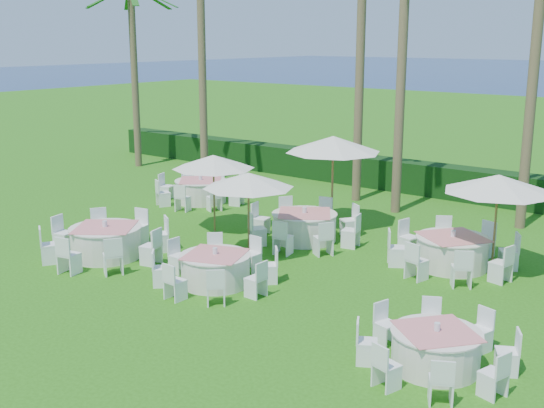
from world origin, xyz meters
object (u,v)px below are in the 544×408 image
at_px(banquet_table_c, 436,349).
at_px(banquet_table_f, 452,251).
at_px(umbrella_a, 213,162).
at_px(umbrella_d, 498,184).
at_px(banquet_table_a, 106,241).
at_px(umbrella_b, 248,180).
at_px(umbrella_c, 333,144).
at_px(banquet_table_b, 215,268).
at_px(banquet_table_d, 201,190).
at_px(banquet_table_e, 304,226).

distance_m(banquet_table_c, banquet_table_f, 5.91).
height_order(banquet_table_f, umbrella_a, umbrella_a).
bearing_deg(umbrella_d, banquet_table_a, -149.26).
relative_size(banquet_table_c, umbrella_b, 1.16).
relative_size(banquet_table_a, umbrella_c, 1.15).
distance_m(banquet_table_c, umbrella_b, 7.64).
xyz_separation_m(banquet_table_f, umbrella_d, (0.99, 0.26, 1.90)).
relative_size(banquet_table_b, banquet_table_c, 1.06).
bearing_deg(banquet_table_a, banquet_table_b, 4.05).
xyz_separation_m(umbrella_a, umbrella_b, (2.53, -1.37, -0.03)).
height_order(banquet_table_c, umbrella_b, umbrella_b).
relative_size(banquet_table_b, banquet_table_f, 0.91).
distance_m(banquet_table_b, umbrella_c, 6.53).
height_order(banquet_table_d, umbrella_d, umbrella_d).
bearing_deg(umbrella_b, umbrella_a, 151.58).
bearing_deg(umbrella_b, banquet_table_f, 29.01).
relative_size(banquet_table_f, umbrella_b, 1.35).
height_order(banquet_table_a, banquet_table_e, banquet_table_a).
distance_m(banquet_table_d, banquet_table_e, 6.07).
height_order(umbrella_a, umbrella_c, umbrella_c).
xyz_separation_m(banquet_table_c, umbrella_a, (-9.37, 4.27, 1.82)).
distance_m(banquet_table_a, umbrella_d, 10.51).
distance_m(banquet_table_f, umbrella_c, 5.31).
bearing_deg(banquet_table_f, banquet_table_b, -130.59).
relative_size(banquet_table_f, umbrella_a, 1.33).
relative_size(banquet_table_a, umbrella_a, 1.36).
height_order(banquet_table_e, banquet_table_f, banquet_table_e).
height_order(banquet_table_b, banquet_table_e, banquet_table_e).
height_order(banquet_table_a, banquet_table_d, banquet_table_a).
bearing_deg(banquet_table_b, umbrella_d, 44.74).
distance_m(banquet_table_b, banquet_table_e, 4.39).
distance_m(banquet_table_e, umbrella_a, 3.43).
height_order(banquet_table_d, umbrella_c, umbrella_c).
height_order(umbrella_c, umbrella_d, umbrella_c).
height_order(banquet_table_a, umbrella_b, umbrella_b).
relative_size(banquet_table_a, banquet_table_c, 1.20).
xyz_separation_m(banquet_table_a, umbrella_c, (3.27, 6.37, 2.22)).
height_order(banquet_table_d, banquet_table_e, banquet_table_e).
bearing_deg(umbrella_a, umbrella_d, 10.49).
bearing_deg(banquet_table_d, umbrella_a, -40.21).
height_order(banquet_table_e, umbrella_b, umbrella_b).
distance_m(banquet_table_d, umbrella_d, 11.51).
xyz_separation_m(banquet_table_b, umbrella_d, (5.06, 5.02, 1.94)).
distance_m(banquet_table_e, umbrella_c, 2.83).
bearing_deg(banquet_table_b, banquet_table_c, -7.26).
bearing_deg(banquet_table_c, umbrella_b, 157.05).
height_order(umbrella_a, umbrella_b, umbrella_a).
relative_size(banquet_table_c, umbrella_c, 0.96).
bearing_deg(banquet_table_e, umbrella_b, -97.06).
bearing_deg(umbrella_a, umbrella_b, -28.42).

